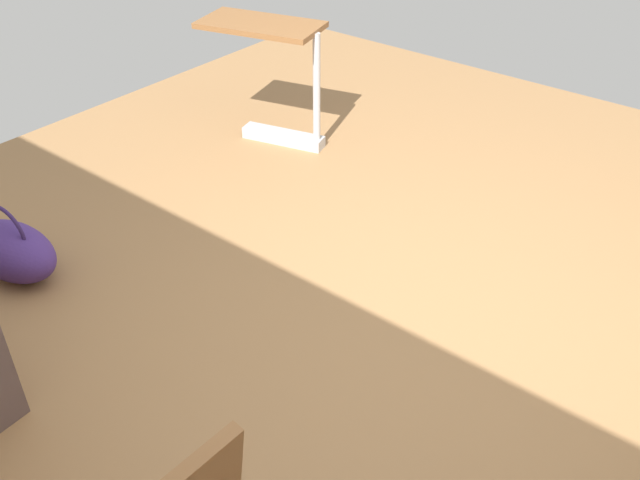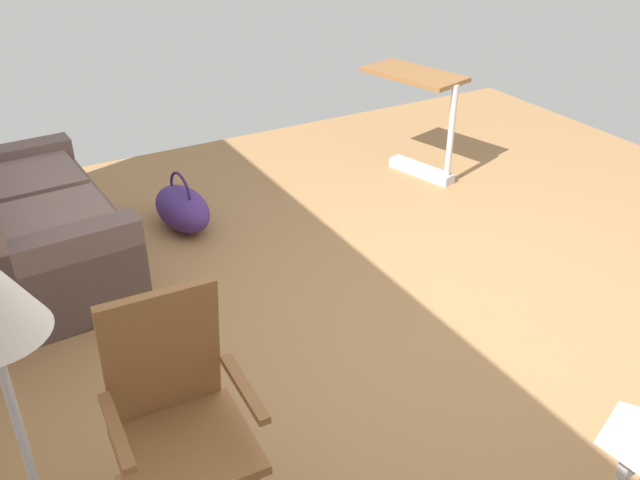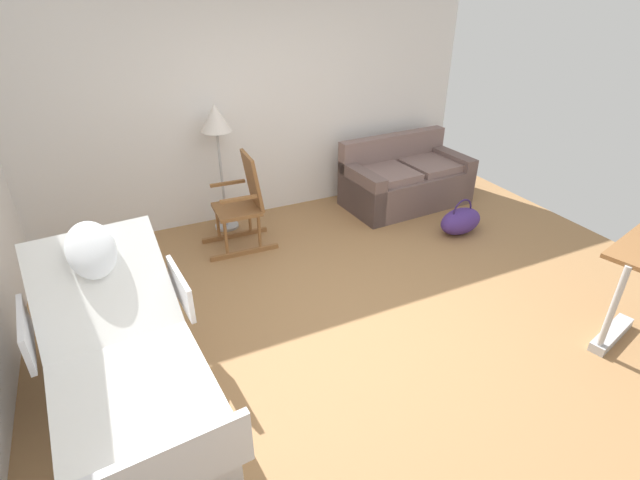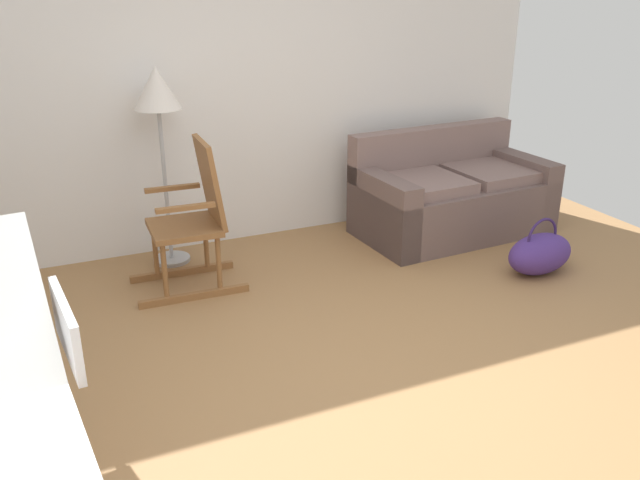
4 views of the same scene
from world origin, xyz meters
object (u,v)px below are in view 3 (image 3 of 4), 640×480
object	(u,v)px
couch	(405,181)
duffel_bag	(461,221)
overbed_table	(633,283)
hospital_bed	(127,371)
rocking_chair	(243,204)
floor_lamp	(216,127)

from	to	relation	value
couch	duffel_bag	size ratio (longest dim) A/B	2.76
overbed_table	duffel_bag	distance (m)	2.06
hospital_bed	overbed_table	bearing A→B (deg)	-14.50
hospital_bed	rocking_chair	world-z (taller)	hospital_bed
rocking_chair	overbed_table	xyz separation A→B (m)	(2.33, -2.84, 0.03)
duffel_bag	couch	bearing A→B (deg)	96.32
hospital_bed	couch	world-z (taller)	hospital_bed
couch	hospital_bed	bearing A→B (deg)	-150.84
couch	overbed_table	size ratio (longest dim) A/B	1.87
hospital_bed	overbed_table	world-z (taller)	hospital_bed
rocking_chair	floor_lamp	xyz separation A→B (m)	(-0.08, 0.51, 0.72)
floor_lamp	duffel_bag	distance (m)	2.98
duffel_bag	floor_lamp	bearing A→B (deg)	151.49
rocking_chair	floor_lamp	size ratio (longest dim) A/B	0.71
rocking_chair	floor_lamp	world-z (taller)	floor_lamp
overbed_table	duffel_bag	size ratio (longest dim) A/B	1.48
overbed_table	duffel_bag	bearing A→B (deg)	88.92
hospital_bed	duffel_bag	bearing A→B (deg)	15.52
floor_lamp	overbed_table	xyz separation A→B (m)	(2.41, -3.35, -0.70)
hospital_bed	overbed_table	size ratio (longest dim) A/B	2.43
couch	floor_lamp	world-z (taller)	floor_lamp
couch	duffel_bag	world-z (taller)	couch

